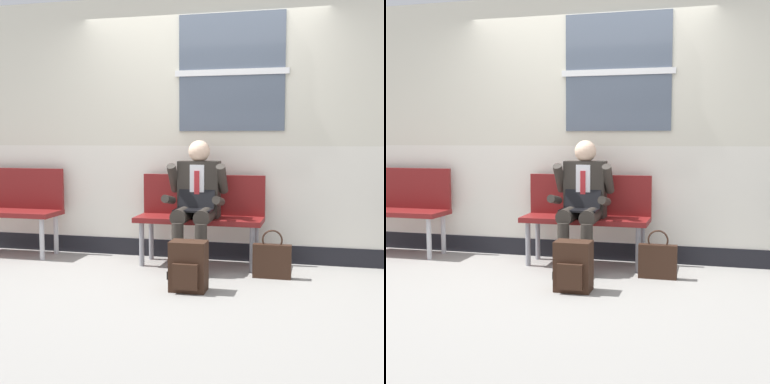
% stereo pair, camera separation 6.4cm
% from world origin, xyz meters
% --- Properties ---
extents(ground_plane, '(18.00, 18.00, 0.00)m').
position_xyz_m(ground_plane, '(0.00, 0.00, 0.00)').
color(ground_plane, gray).
extents(station_wall, '(5.21, 0.17, 2.70)m').
position_xyz_m(station_wall, '(0.00, 0.77, 1.34)').
color(station_wall, beige).
rests_on(station_wall, ground).
extents(bench_with_person, '(1.25, 0.42, 0.89)m').
position_xyz_m(bench_with_person, '(0.05, 0.49, 0.53)').
color(bench_with_person, maroon).
rests_on(bench_with_person, ground).
extents(bench_empty, '(1.06, 0.42, 0.93)m').
position_xyz_m(bench_empty, '(-2.03, 0.49, 0.54)').
color(bench_empty, maroon).
rests_on(bench_empty, ground).
extents(person_seated, '(0.57, 0.70, 1.23)m').
position_xyz_m(person_seated, '(0.05, 0.29, 0.66)').
color(person_seated, '#2D2823').
rests_on(person_seated, ground).
extents(backpack, '(0.30, 0.23, 0.42)m').
position_xyz_m(backpack, '(0.16, -0.47, 0.20)').
color(backpack, '#331E14').
rests_on(backpack, ground).
extents(handbag, '(0.34, 0.08, 0.44)m').
position_xyz_m(handbag, '(0.79, 0.10, 0.17)').
color(handbag, '#331E14').
rests_on(handbag, ground).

